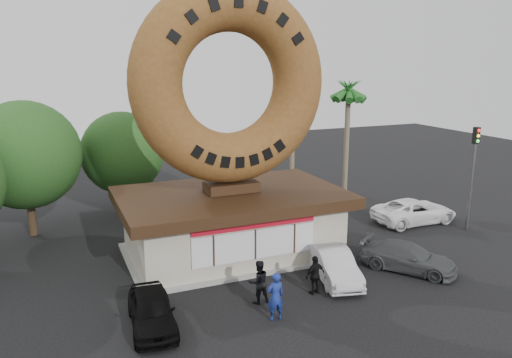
{
  "coord_description": "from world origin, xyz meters",
  "views": [
    {
      "loc": [
        -8.33,
        -16.82,
        9.8
      ],
      "look_at": [
        0.5,
        4.0,
        4.34
      ],
      "focal_mm": 35.0,
      "sensor_mm": 36.0,
      "label": 1
    }
  ],
  "objects": [
    {
      "name": "person_center",
      "position": [
        -0.87,
        0.48,
        0.92
      ],
      "size": [
        0.9,
        0.7,
        1.84
      ],
      "primitive_type": "imported",
      "rotation": [
        0.0,
        0.0,
        3.13
      ],
      "color": "black",
      "rests_on": "ground"
    },
    {
      "name": "tree_west",
      "position": [
        -9.5,
        13.0,
        4.64
      ],
      "size": [
        6.0,
        6.0,
        7.65
      ],
      "color": "#473321",
      "rests_on": "ground"
    },
    {
      "name": "ground",
      "position": [
        0.0,
        0.0,
        0.0
      ],
      "size": [
        90.0,
        90.0,
        0.0
      ],
      "primitive_type": "plane",
      "color": "black",
      "rests_on": "ground"
    },
    {
      "name": "street_lamp",
      "position": [
        -1.86,
        16.0,
        4.48
      ],
      "size": [
        2.11,
        0.2,
        8.0
      ],
      "color": "#59595E",
      "rests_on": "ground"
    },
    {
      "name": "car_silver",
      "position": [
        3.17,
        1.19,
        0.7
      ],
      "size": [
        2.45,
        4.49,
        1.4
      ],
      "primitive_type": "imported",
      "rotation": [
        0.0,
        0.0,
        -0.24
      ],
      "color": "#BBBAC0",
      "rests_on": "ground"
    },
    {
      "name": "tree_mid",
      "position": [
        -4.0,
        15.0,
        4.02
      ],
      "size": [
        5.2,
        5.2,
        6.63
      ],
      "color": "#473321",
      "rests_on": "ground"
    },
    {
      "name": "palm_far",
      "position": [
        11.0,
        12.5,
        7.48
      ],
      "size": [
        2.6,
        2.6,
        8.75
      ],
      "color": "#726651",
      "rests_on": "ground"
    },
    {
      "name": "giant_donut",
      "position": [
        0.0,
        6.0,
        8.65
      ],
      "size": [
        9.71,
        2.47,
        9.71
      ],
      "primitive_type": "torus",
      "rotation": [
        1.57,
        0.0,
        0.0
      ],
      "color": "brown",
      "rests_on": "donut_shop"
    },
    {
      "name": "car_black",
      "position": [
        -5.32,
        0.25,
        0.68
      ],
      "size": [
        1.94,
        4.12,
        1.36
      ],
      "primitive_type": "imported",
      "rotation": [
        0.0,
        0.0,
        -0.08
      ],
      "color": "black",
      "rests_on": "ground"
    },
    {
      "name": "donut_shop",
      "position": [
        0.0,
        5.98,
        1.77
      ],
      "size": [
        11.2,
        7.2,
        3.8
      ],
      "color": "#BAAE9F",
      "rests_on": "ground"
    },
    {
      "name": "car_grey",
      "position": [
        6.94,
        0.71,
        0.65
      ],
      "size": [
        4.15,
        4.71,
        1.31
      ],
      "primitive_type": "imported",
      "rotation": [
        0.0,
        0.0,
        0.64
      ],
      "color": "#4D5051",
      "rests_on": "ground"
    },
    {
      "name": "person_right",
      "position": [
        1.66,
        0.28,
        0.86
      ],
      "size": [
        1.07,
        0.61,
        1.71
      ],
      "primitive_type": "imported",
      "rotation": [
        0.0,
        0.0,
        3.35
      ],
      "color": "black",
      "rests_on": "ground"
    },
    {
      "name": "person_left",
      "position": [
        -0.83,
        -1.04,
        0.97
      ],
      "size": [
        0.71,
        0.47,
        1.93
      ],
      "primitive_type": "imported",
      "rotation": [
        0.0,
        0.0,
        3.13
      ],
      "color": "navy",
      "rests_on": "ground"
    },
    {
      "name": "traffic_signal",
      "position": [
        14.0,
        3.99,
        3.87
      ],
      "size": [
        0.3,
        0.38,
        6.07
      ],
      "color": "#59595E",
      "rests_on": "ground"
    },
    {
      "name": "car_white",
      "position": [
        12.01,
        6.27,
        0.73
      ],
      "size": [
        5.31,
        2.5,
        1.47
      ],
      "primitive_type": "imported",
      "rotation": [
        0.0,
        0.0,
        1.56
      ],
      "color": "white",
      "rests_on": "ground"
    },
    {
      "name": "palm_near",
      "position": [
        7.5,
        14.0,
        8.41
      ],
      "size": [
        2.6,
        2.6,
        9.75
      ],
      "color": "#726651",
      "rests_on": "ground"
    }
  ]
}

